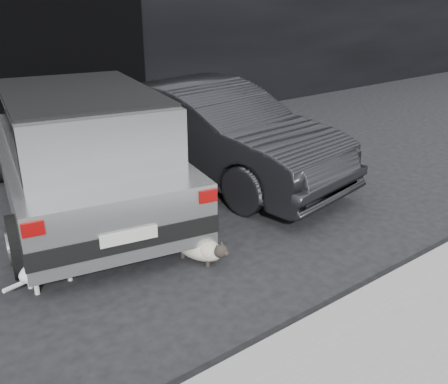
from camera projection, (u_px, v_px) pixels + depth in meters
ground at (84, 242)px, 5.32m from camera, size 80.00×80.00×0.00m
garage_opening at (37, 67)px, 8.32m from camera, size 4.00×0.10×2.60m
curb at (335, 321)px, 3.95m from camera, size 18.00×0.25×0.12m
silver_hatchback at (81, 145)px, 5.86m from camera, size 2.56×4.24×1.47m
second_car at (211, 132)px, 6.88m from camera, size 2.07×4.25×1.34m
cat_siamese at (203, 250)px, 4.91m from camera, size 0.41×0.72×0.27m
cat_white at (52, 265)px, 4.52m from camera, size 0.80×0.34×0.38m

